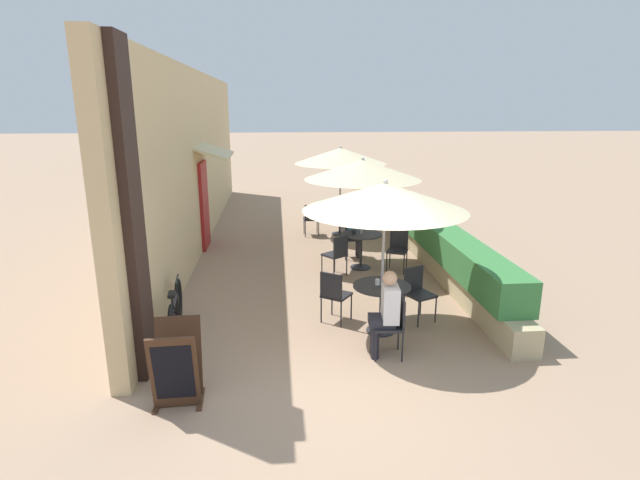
{
  "coord_description": "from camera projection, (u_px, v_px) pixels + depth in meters",
  "views": [
    {
      "loc": [
        -0.61,
        -5.5,
        3.4
      ],
      "look_at": [
        0.15,
        3.32,
        1.0
      ],
      "focal_mm": 28.0,
      "sensor_mm": 36.0,
      "label": 1
    }
  ],
  "objects": [
    {
      "name": "cafe_chair_near_back",
      "position": [
        394.0,
        322.0,
        6.87
      ],
      "size": [
        0.43,
        0.43,
        0.87
      ],
      "rotation": [
        0.0,
        0.0,
        7.77
      ],
      "color": "#232328",
      "rests_on": "ground_plane"
    },
    {
      "name": "coffee_cup_mid",
      "position": [
        354.0,
        232.0,
        10.53
      ],
      "size": [
        0.07,
        0.07,
        0.09
      ],
      "color": "#232328",
      "rests_on": "patio_table_mid"
    },
    {
      "name": "cafe_chair_near_right",
      "position": [
        334.0,
        293.0,
        7.93
      ],
      "size": [
        0.56,
        0.56,
        0.87
      ],
      "rotation": [
        0.0,
        0.0,
        5.67
      ],
      "color": "#232328",
      "rests_on": "ground_plane"
    },
    {
      "name": "patio_umbrella_near",
      "position": [
        385.0,
        197.0,
        7.2
      ],
      "size": [
        2.41,
        2.41,
        2.37
      ],
      "color": "#B7B7BC",
      "rests_on": "ground_plane"
    },
    {
      "name": "cafe_facade_wall",
      "position": [
        199.0,
        159.0,
        12.4
      ],
      "size": [
        0.98,
        14.68,
        4.2
      ],
      "color": "#D6B784",
      "rests_on": "ground_plane"
    },
    {
      "name": "patio_table_mid",
      "position": [
        361.0,
        242.0,
        10.62
      ],
      "size": [
        0.88,
        0.88,
        0.76
      ],
      "color": "#28282D",
      "rests_on": "ground_plane"
    },
    {
      "name": "cafe_chair_far_right",
      "position": [
        368.0,
        214.0,
        13.61
      ],
      "size": [
        0.41,
        0.41,
        0.87
      ],
      "rotation": [
        0.0,
        0.0,
        9.46
      ],
      "color": "#232328",
      "rests_on": "ground_plane"
    },
    {
      "name": "seated_patron_near_back",
      "position": [
        386.0,
        310.0,
        6.82
      ],
      "size": [
        0.43,
        0.36,
        1.25
      ],
      "rotation": [
        0.0,
        0.0,
        7.77
      ],
      "color": "#23232D",
      "rests_on": "ground_plane"
    },
    {
      "name": "bicycle_leaning",
      "position": [
        176.0,
        312.0,
        7.59
      ],
      "size": [
        0.24,
        1.77,
        0.78
      ],
      "rotation": [
        0.0,
        0.0,
        0.1
      ],
      "color": "black",
      "rests_on": "ground_plane"
    },
    {
      "name": "patio_table_far",
      "position": [
        340.0,
        213.0,
        13.42
      ],
      "size": [
        0.88,
        0.88,
        0.76
      ],
      "color": "#28282D",
      "rests_on": "ground_plane"
    },
    {
      "name": "cafe_chair_mid_left",
      "position": [
        348.0,
        236.0,
        11.36
      ],
      "size": [
        0.44,
        0.44,
        0.87
      ],
      "rotation": [
        0.0,
        0.0,
        4.83
      ],
      "color": "#232328",
      "rests_on": "ground_plane"
    },
    {
      "name": "patio_umbrella_mid",
      "position": [
        363.0,
        170.0,
        10.22
      ],
      "size": [
        2.41,
        2.41,
        2.37
      ],
      "color": "#B7B7BC",
      "rests_on": "ground_plane"
    },
    {
      "name": "cafe_chair_mid_right",
      "position": [
        337.0,
        252.0,
        10.08
      ],
      "size": [
        0.56,
        0.56,
        0.87
      ],
      "rotation": [
        0.0,
        0.0,
        6.92
      ],
      "color": "#232328",
      "rests_on": "ground_plane"
    },
    {
      "name": "cafe_chair_mid_back",
      "position": [
        398.0,
        247.0,
        10.47
      ],
      "size": [
        0.53,
        0.53,
        0.87
      ],
      "rotation": [
        0.0,
        0.0,
        9.02
      ],
      "color": "#232328",
      "rests_on": "ground_plane"
    },
    {
      "name": "coffee_cup_far",
      "position": [
        336.0,
        205.0,
        13.39
      ],
      "size": [
        0.07,
        0.07,
        0.09
      ],
      "color": "#232328",
      "rests_on": "patio_table_far"
    },
    {
      "name": "cafe_chair_near_left",
      "position": [
        417.0,
        290.0,
        8.06
      ],
      "size": [
        0.53,
        0.53,
        0.87
      ],
      "rotation": [
        0.0,
        0.0,
        3.58
      ],
      "color": "#232328",
      "rests_on": "ground_plane"
    },
    {
      "name": "seated_patron_mid_left",
      "position": [
        353.0,
        228.0,
        11.34
      ],
      "size": [
        0.43,
        0.36,
        1.25
      ],
      "rotation": [
        0.0,
        0.0,
        4.83
      ],
      "color": "#23232D",
      "rests_on": "ground_plane"
    },
    {
      "name": "cafe_chair_far_left",
      "position": [
        312.0,
        217.0,
        13.27
      ],
      "size": [
        0.41,
        0.41,
        0.87
      ],
      "rotation": [
        0.0,
        0.0,
        6.32
      ],
      "color": "#232328",
      "rests_on": "ground_plane"
    },
    {
      "name": "planter_hedge",
      "position": [
        404.0,
        216.0,
        13.28
      ],
      "size": [
        0.6,
        13.68,
        1.01
      ],
      "color": "tan",
      "rests_on": "ground_plane"
    },
    {
      "name": "patio_table_near",
      "position": [
        382.0,
        296.0,
        7.6
      ],
      "size": [
        0.88,
        0.88,
        0.76
      ],
      "color": "#28282D",
      "rests_on": "ground_plane"
    },
    {
      "name": "ground_plane",
      "position": [
        331.0,
        387.0,
        6.23
      ],
      "size": [
        120.0,
        120.0,
        0.0
      ],
      "primitive_type": "plane",
      "color": "#9E7F66"
    },
    {
      "name": "coffee_cup_near",
      "position": [
        377.0,
        282.0,
        7.56
      ],
      "size": [
        0.07,
        0.07,
        0.09
      ],
      "color": "white",
      "rests_on": "patio_table_near"
    },
    {
      "name": "menu_board",
      "position": [
        177.0,
        365.0,
        5.79
      ],
      "size": [
        0.58,
        0.66,
        0.97
      ],
      "rotation": [
        0.0,
        0.0,
        0.05
      ],
      "color": "#422819",
      "rests_on": "ground_plane"
    },
    {
      "name": "patio_umbrella_far",
      "position": [
        341.0,
        156.0,
        13.02
      ],
      "size": [
        2.41,
        2.41,
        2.37
      ],
      "color": "#B7B7BC",
      "rests_on": "ground_plane"
    }
  ]
}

